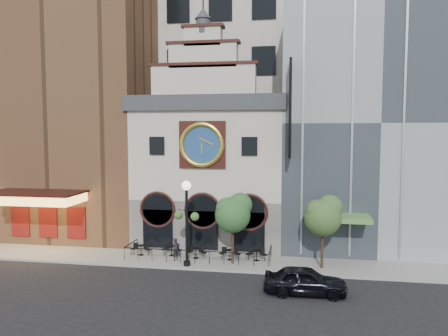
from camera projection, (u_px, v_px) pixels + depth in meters
ground at (191, 270)px, 30.00m from camera, size 120.00×120.00×0.00m
sidewalk at (199, 259)px, 32.46m from camera, size 44.00×5.00×0.15m
clock_building at (212, 165)px, 37.15m from camera, size 12.60×8.78×18.65m
theater_building at (80, 99)px, 40.90m from camera, size 14.00×15.60×25.00m
retail_building at (368, 125)px, 36.86m from camera, size 14.00×14.40×20.00m
office_tower at (233, 37)px, 48.03m from camera, size 20.00×16.00×40.00m
cafe_railing at (199, 252)px, 32.41m from camera, size 10.60×2.60×0.90m
bistro_0 at (141, 249)px, 33.21m from camera, size 1.58×0.68×0.90m
bistro_1 at (172, 250)px, 33.04m from camera, size 1.58×0.68×0.90m
bistro_2 at (196, 252)px, 32.34m from camera, size 1.58×0.68×0.90m
bistro_3 at (230, 254)px, 31.94m from camera, size 1.58×0.68×0.90m
bistro_4 at (256, 254)px, 31.74m from camera, size 1.58×0.68×0.90m
car_right at (305, 281)px, 25.53m from camera, size 4.85×2.02×1.64m
pedestrian at (176, 249)px, 31.80m from camera, size 0.61×0.71×1.65m
lamppost at (187, 213)px, 30.32m from camera, size 1.86×0.98×5.99m
tree_left at (233, 212)px, 30.88m from camera, size 2.62×2.53×5.06m
tree_right at (323, 215)px, 29.81m from camera, size 2.63×2.54×5.07m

